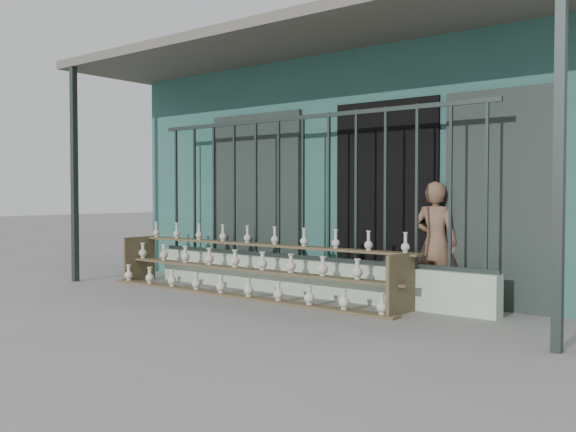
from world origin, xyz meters
The scene contains 6 objects.
ground centered at (0.00, 0.00, 0.00)m, with size 60.00×60.00×0.00m, color slate.
workshop_building centered at (0.00, 4.23, 1.62)m, with size 7.40×6.60×3.21m.
parapet_wall centered at (0.00, 1.30, 0.23)m, with size 5.00×0.20×0.45m, color #B1C7AA.
security_fence centered at (0.00, 1.30, 1.35)m, with size 5.00×0.04×1.80m.
shelf_rack centered at (-0.56, 0.89, 0.36)m, with size 4.50×0.68×0.85m.
elderly_woman centered at (1.60, 1.70, 0.71)m, with size 0.52×0.34×1.41m, color brown.
Camera 1 is at (4.84, -5.06, 1.27)m, focal length 40.00 mm.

